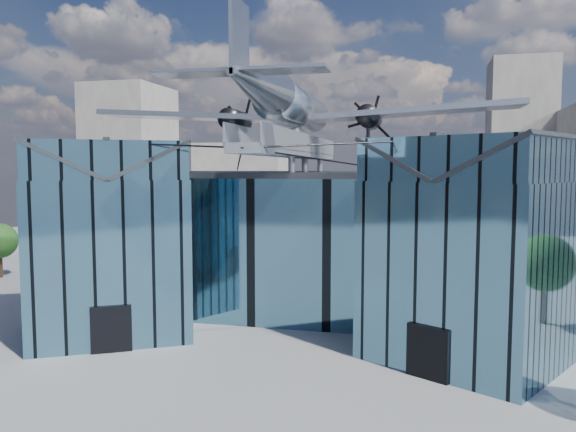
# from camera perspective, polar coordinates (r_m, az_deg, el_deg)

# --- Properties ---
(ground_plane) EXTENTS (120.00, 120.00, 0.00)m
(ground_plane) POSITION_cam_1_polar(r_m,az_deg,el_deg) (34.23, -0.80, -12.38)
(ground_plane) COLOR gray
(museum) EXTENTS (32.88, 24.50, 17.60)m
(museum) POSITION_cam_1_polar(r_m,az_deg,el_deg) (38.62, 1.32, -1.98)
(museum) COLOR teal
(museum) RESTS_ON ground
(bg_towers) EXTENTS (77.00, 24.50, 26.00)m
(bg_towers) POSITION_cam_1_polar(r_m,az_deg,el_deg) (82.42, 8.91, 4.77)
(bg_towers) COLOR gray
(bg_towers) RESTS_ON ground
(tree_side_w) EXTENTS (3.99, 3.99, 5.04)m
(tree_side_w) POSITION_cam_1_polar(r_m,az_deg,el_deg) (58.37, -27.24, -2.27)
(tree_side_w) COLOR #341F14
(tree_side_w) RESTS_ON ground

